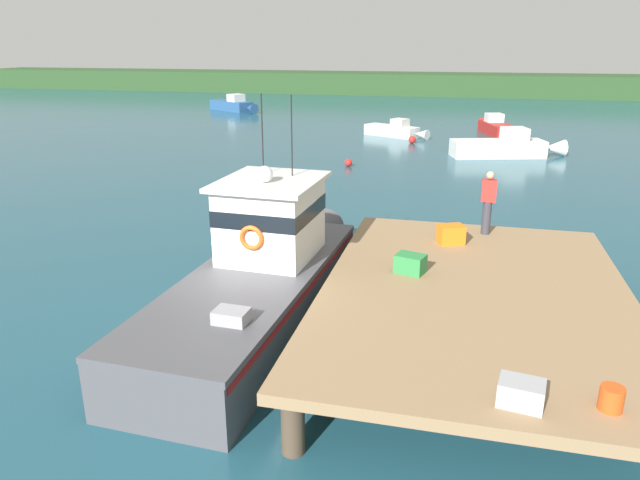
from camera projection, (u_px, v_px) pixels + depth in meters
name	position (u px, v px, depth m)	size (l,w,h in m)	color
ground_plane	(250.00, 318.00, 13.12)	(200.00, 200.00, 0.00)	#1E4C5B
dock	(475.00, 295.00, 11.69)	(6.00, 9.00, 1.20)	#4C3D2D
main_fishing_boat	(262.00, 274.00, 12.97)	(2.92, 9.88, 4.80)	#4C4C51
crate_single_far	(451.00, 234.00, 14.25)	(0.60, 0.44, 0.46)	orange
crate_stack_mid_dock	(410.00, 264.00, 12.45)	(0.60, 0.44, 0.40)	#2D8442
crate_single_by_cleat	(521.00, 393.00, 7.90)	(0.60, 0.44, 0.35)	#9E9EA3
bait_bucket	(611.00, 398.00, 7.79)	(0.32, 0.32, 0.34)	#E04C19
deckhand_by_the_boat	(488.00, 201.00, 14.77)	(0.36, 0.22, 1.63)	#383842
moored_boat_near_channel	(396.00, 130.00, 38.41)	(4.49, 3.00, 1.17)	white
moored_boat_outer_mooring	(495.00, 127.00, 39.51)	(2.44, 5.25, 1.32)	red
moored_boat_off_the_point	(234.00, 105.00, 52.75)	(5.59, 4.28, 1.51)	#285184
moored_boat_far_left	(506.00, 147.00, 31.54)	(6.23, 2.88, 1.56)	white
mooring_buoy_spare_mooring	(412.00, 140.00, 35.81)	(0.45, 0.45, 0.45)	red
mooring_buoy_inshore	(443.00, 234.00, 18.10)	(0.47, 0.47, 0.47)	red
mooring_buoy_channel_marker	(348.00, 163.00, 29.14)	(0.38, 0.38, 0.38)	red
far_shoreline	(430.00, 84.00, 69.79)	(120.00, 8.00, 2.40)	#284723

